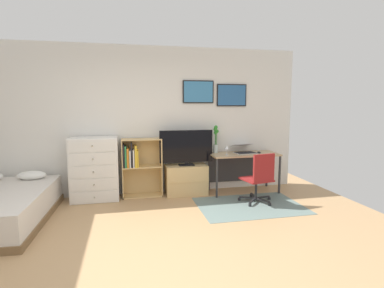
# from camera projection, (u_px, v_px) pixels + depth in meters

# --- Properties ---
(ground_plane) EXTENTS (7.20, 7.20, 0.00)m
(ground_plane) POSITION_uv_depth(u_px,v_px,m) (149.00, 255.00, 3.40)
(ground_plane) COLOR tan
(wall_back_with_posters) EXTENTS (6.12, 0.09, 2.70)m
(wall_back_with_posters) POSITION_uv_depth(u_px,v_px,m) (138.00, 121.00, 5.58)
(wall_back_with_posters) COLOR silver
(wall_back_with_posters) RESTS_ON ground_plane
(area_rug) EXTENTS (1.70, 1.20, 0.01)m
(area_rug) POSITION_uv_depth(u_px,v_px,m) (250.00, 205.00, 5.03)
(area_rug) COLOR slate
(area_rug) RESTS_ON ground_plane
(dresser) EXTENTS (0.80, 0.46, 1.10)m
(dresser) POSITION_uv_depth(u_px,v_px,m) (95.00, 169.00, 5.25)
(dresser) COLOR white
(dresser) RESTS_ON ground_plane
(bookshelf) EXTENTS (0.71, 0.30, 1.05)m
(bookshelf) POSITION_uv_depth(u_px,v_px,m) (138.00, 164.00, 5.48)
(bookshelf) COLOR tan
(bookshelf) RESTS_ON ground_plane
(tv_stand) EXTENTS (0.76, 0.41, 0.55)m
(tv_stand) POSITION_uv_depth(u_px,v_px,m) (186.00, 180.00, 5.65)
(tv_stand) COLOR tan
(tv_stand) RESTS_ON ground_plane
(television) EXTENTS (0.98, 0.16, 0.65)m
(television) POSITION_uv_depth(u_px,v_px,m) (186.00, 148.00, 5.55)
(television) COLOR black
(television) RESTS_ON tv_stand
(desk) EXTENTS (1.28, 0.58, 0.74)m
(desk) POSITION_uv_depth(u_px,v_px,m) (242.00, 160.00, 5.83)
(desk) COLOR tan
(desk) RESTS_ON ground_plane
(office_chair) EXTENTS (0.58, 0.57, 0.86)m
(office_chair) POSITION_uv_depth(u_px,v_px,m) (260.00, 177.00, 5.08)
(office_chair) COLOR #232326
(office_chair) RESTS_ON ground_plane
(laptop) EXTENTS (0.45, 0.47, 0.17)m
(laptop) POSITION_uv_depth(u_px,v_px,m) (244.00, 149.00, 5.82)
(laptop) COLOR #B7B7BC
(laptop) RESTS_ON desk
(computer_mouse) EXTENTS (0.06, 0.10, 0.03)m
(computer_mouse) POSITION_uv_depth(u_px,v_px,m) (259.00, 152.00, 5.76)
(computer_mouse) COLOR #262628
(computer_mouse) RESTS_ON desk
(bamboo_vase) EXTENTS (0.10, 0.09, 0.52)m
(bamboo_vase) POSITION_uv_depth(u_px,v_px,m) (216.00, 139.00, 5.77)
(bamboo_vase) COLOR silver
(bamboo_vase) RESTS_ON desk
(wine_glass) EXTENTS (0.07, 0.07, 0.18)m
(wine_glass) POSITION_uv_depth(u_px,v_px,m) (227.00, 148.00, 5.55)
(wine_glass) COLOR silver
(wine_glass) RESTS_ON desk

